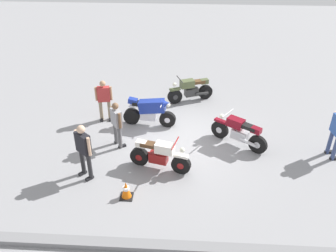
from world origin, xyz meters
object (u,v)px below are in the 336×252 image
object	(u,v)px
person_in_black_shirt	(84,148)
motorcycle_maroon_cruiser	(239,132)
motorcycle_blue_sportbike	(150,111)
person_in_red_shirt	(104,98)
motorcycle_cream_vintage	(160,155)
motorcycle_olive_vintage	(191,90)
person_in_gray_shirt	(117,122)
traffic_cone	(126,190)

from	to	relation	value
person_in_black_shirt	motorcycle_maroon_cruiser	bearing A→B (deg)	152.05
motorcycle_blue_sportbike	person_in_red_shirt	distance (m)	1.77
motorcycle_cream_vintage	motorcycle_olive_vintage	xyz separation A→B (m)	(-0.92, -4.55, 0.00)
motorcycle_blue_sportbike	motorcycle_olive_vintage	bearing A→B (deg)	59.71
motorcycle_maroon_cruiser	person_in_gray_shirt	xyz separation A→B (m)	(4.06, 0.28, 0.41)
motorcycle_cream_vintage	person_in_red_shirt	world-z (taller)	person_in_red_shirt
motorcycle_blue_sportbike	traffic_cone	distance (m)	3.91
motorcycle_maroon_cruiser	motorcycle_olive_vintage	xyz separation A→B (m)	(1.63, -3.12, -0.03)
motorcycle_blue_sportbike	motorcycle_cream_vintage	world-z (taller)	motorcycle_blue_sportbike
motorcycle_maroon_cruiser	traffic_cone	bearing A→B (deg)	74.70
motorcycle_cream_vintage	person_in_black_shirt	world-z (taller)	person_in_black_shirt
motorcycle_blue_sportbike	person_in_gray_shirt	xyz separation A→B (m)	(0.93, 1.40, 0.33)
person_in_black_shirt	traffic_cone	size ratio (longest dim) A/B	3.37
traffic_cone	motorcycle_blue_sportbike	bearing A→B (deg)	-93.86
traffic_cone	motorcycle_olive_vintage	bearing A→B (deg)	-106.54
traffic_cone	person_in_gray_shirt	bearing A→B (deg)	-74.94
person_in_black_shirt	traffic_cone	world-z (taller)	person_in_black_shirt
motorcycle_cream_vintage	motorcycle_olive_vintage	distance (m)	4.64
person_in_red_shirt	traffic_cone	size ratio (longest dim) A/B	3.04
motorcycle_cream_vintage	motorcycle_blue_sportbike	bearing A→B (deg)	117.28
motorcycle_blue_sportbike	person_in_red_shirt	xyz separation A→B (m)	(1.71, -0.28, 0.31)
motorcycle_cream_vintage	motorcycle_maroon_cruiser	bearing A→B (deg)	43.86
motorcycle_blue_sportbike	person_in_gray_shirt	bearing A→B (deg)	-117.43
motorcycle_maroon_cruiser	motorcycle_olive_vintage	world-z (taller)	motorcycle_maroon_cruiser
motorcycle_maroon_cruiser	traffic_cone	size ratio (longest dim) A/B	3.35
motorcycle_maroon_cruiser	person_in_red_shirt	size ratio (longest dim) A/B	1.10
motorcycle_maroon_cruiser	person_in_black_shirt	world-z (taller)	person_in_black_shirt
motorcycle_olive_vintage	person_in_red_shirt	size ratio (longest dim) A/B	1.16
person_in_red_shirt	person_in_gray_shirt	distance (m)	1.85
person_in_black_shirt	motorcycle_olive_vintage	bearing A→B (deg)	-171.55
motorcycle_olive_vintage	motorcycle_cream_vintage	bearing A→B (deg)	56.95
person_in_red_shirt	person_in_black_shirt	world-z (taller)	person_in_black_shirt
motorcycle_olive_vintage	traffic_cone	size ratio (longest dim) A/B	3.53
motorcycle_cream_vintage	motorcycle_olive_vintage	bearing A→B (deg)	93.27
motorcycle_maroon_cruiser	traffic_cone	world-z (taller)	motorcycle_maroon_cruiser
person_in_gray_shirt	motorcycle_cream_vintage	bearing A→B (deg)	-72.68
motorcycle_maroon_cruiser	traffic_cone	xyz separation A→B (m)	(3.38, 2.77, -0.26)
motorcycle_maroon_cruiser	motorcycle_cream_vintage	xyz separation A→B (m)	(2.56, 1.42, -0.03)
motorcycle_olive_vintage	person_in_gray_shirt	bearing A→B (deg)	32.95
person_in_gray_shirt	traffic_cone	size ratio (longest dim) A/B	3.09
person_in_red_shirt	person_in_gray_shirt	bearing A→B (deg)	16.48
person_in_red_shirt	person_in_gray_shirt	xyz separation A→B (m)	(-0.78, 1.68, 0.02)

